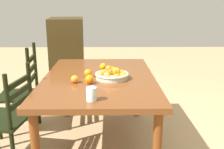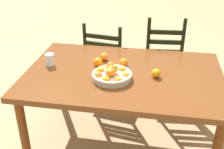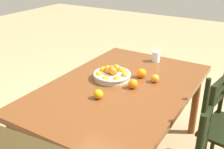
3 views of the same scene
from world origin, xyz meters
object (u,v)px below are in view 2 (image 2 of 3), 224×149
chair_near_window (107,60)px  orange_loose_3 (104,57)px  drinking_glass (50,60)px  dining_table (123,81)px  orange_loose_1 (156,73)px  chair_by_cabinet (162,61)px  orange_loose_2 (124,63)px  fruit_bowl (111,74)px  orange_loose_0 (98,62)px

chair_near_window → orange_loose_3: 0.68m
orange_loose_3 → drinking_glass: size_ratio=0.66×
dining_table → orange_loose_1: 0.28m
chair_by_cabinet → orange_loose_1: chair_by_cabinet is taller
dining_table → orange_loose_2: 0.15m
orange_loose_2 → chair_near_window: bearing=111.8°
fruit_bowl → orange_loose_1: fruit_bowl is taller
fruit_bowl → chair_by_cabinet: bearing=67.9°
chair_by_cabinet → fruit_bowl: (-0.40, -0.97, 0.32)m
fruit_bowl → drinking_glass: 0.58m
orange_loose_1 → orange_loose_3: bearing=152.6°
orange_loose_3 → orange_loose_0: bearing=-100.9°
orange_loose_0 → orange_loose_3: size_ratio=1.17×
chair_near_window → orange_loose_3: (0.09, -0.60, 0.32)m
dining_table → orange_loose_0: orange_loose_0 is taller
orange_loose_0 → orange_loose_1: orange_loose_0 is taller
orange_loose_3 → orange_loose_1: bearing=-27.4°
chair_near_window → drinking_glass: (-0.34, -0.77, 0.34)m
orange_loose_2 → drinking_glass: 0.62m
dining_table → fruit_bowl: fruit_bowl is taller
chair_by_cabinet → orange_loose_2: chair_by_cabinet is taller
fruit_bowl → orange_loose_2: size_ratio=4.17×
dining_table → orange_loose_2: bearing=97.9°
orange_loose_1 → drinking_glass: bearing=175.8°
chair_by_cabinet → orange_loose_2: size_ratio=13.00×
dining_table → orange_loose_3: 0.31m
drinking_glass → chair_by_cabinet: bearing=40.7°
dining_table → fruit_bowl: size_ratio=5.06×
dining_table → chair_near_window: (-0.29, 0.80, -0.22)m
orange_loose_2 → orange_loose_1: bearing=-26.5°
chair_near_window → orange_loose_3: bearing=107.5°
orange_loose_1 → orange_loose_3: (-0.46, 0.24, -0.00)m
fruit_bowl → orange_loose_0: size_ratio=3.97×
chair_near_window → fruit_bowl: size_ratio=2.84×
dining_table → chair_near_window: bearing=110.1°
orange_loose_0 → drinking_glass: size_ratio=0.78×
dining_table → drinking_glass: 0.65m
fruit_bowl → drinking_glass: size_ratio=3.08×
chair_by_cabinet → fruit_bowl: 1.10m
orange_loose_0 → drinking_glass: bearing=-174.2°
orange_loose_1 → orange_loose_3: size_ratio=1.04×
orange_loose_3 → chair_near_window: bearing=98.7°
chair_near_window → orange_loose_0: 0.80m
orange_loose_1 → chair_by_cabinet: bearing=86.2°
chair_by_cabinet → orange_loose_3: bearing=46.6°
chair_near_window → orange_loose_2: (0.28, -0.70, 0.33)m
dining_table → chair_by_cabinet: 0.93m
chair_by_cabinet → orange_loose_1: size_ratio=13.99×
chair_near_window → chair_by_cabinet: 0.61m
orange_loose_1 → drinking_glass: (-0.89, 0.07, 0.02)m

